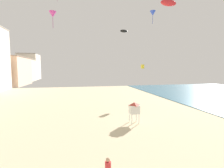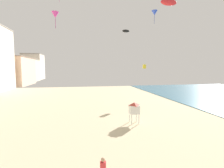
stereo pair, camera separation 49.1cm
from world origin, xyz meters
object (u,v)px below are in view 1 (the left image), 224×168
(kite_black_parafoil_2, at_px, (124,31))
(kite_red_parafoil, at_px, (168,3))
(kite_yellow_box, at_px, (143,67))
(lifeguard_stand, at_px, (134,108))
(kite_magenta_delta_2, at_px, (53,14))
(kite_blue_delta, at_px, (153,13))

(kite_black_parafoil_2, height_order, kite_red_parafoil, kite_black_parafoil_2)
(kite_red_parafoil, distance_m, kite_yellow_box, 16.59)
(lifeguard_stand, height_order, kite_red_parafoil, kite_red_parafoil)
(lifeguard_stand, xyz_separation_m, kite_magenta_delta_2, (-11.99, 22.37, 17.21))
(lifeguard_stand, bearing_deg, kite_magenta_delta_2, 107.56)
(kite_blue_delta, xyz_separation_m, kite_magenta_delta_2, (-19.01, 12.09, 2.34))
(kite_blue_delta, distance_m, kite_red_parafoil, 12.35)
(kite_blue_delta, xyz_separation_m, kite_yellow_box, (-0.45, 3.30, -9.65))
(kite_black_parafoil_2, distance_m, kite_yellow_box, 10.62)
(kite_blue_delta, bearing_deg, kite_magenta_delta_2, 147.54)
(lifeguard_stand, bearing_deg, kite_yellow_box, 53.56)
(kite_blue_delta, relative_size, kite_yellow_box, 2.77)
(kite_yellow_box, bearing_deg, kite_blue_delta, -82.27)
(kite_black_parafoil_2, bearing_deg, kite_yellow_box, -68.54)
(kite_black_parafoil_2, distance_m, kite_red_parafoil, 20.88)
(kite_blue_delta, height_order, kite_black_parafoil_2, kite_blue_delta)
(kite_blue_delta, distance_m, kite_black_parafoil_2, 9.83)
(kite_blue_delta, relative_size, kite_magenta_delta_2, 0.62)
(kite_red_parafoil, bearing_deg, kite_black_parafoil_2, 87.87)
(lifeguard_stand, relative_size, kite_magenta_delta_2, 0.68)
(kite_black_parafoil_2, relative_size, kite_yellow_box, 2.04)
(kite_magenta_delta_2, height_order, kite_red_parafoil, kite_magenta_delta_2)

